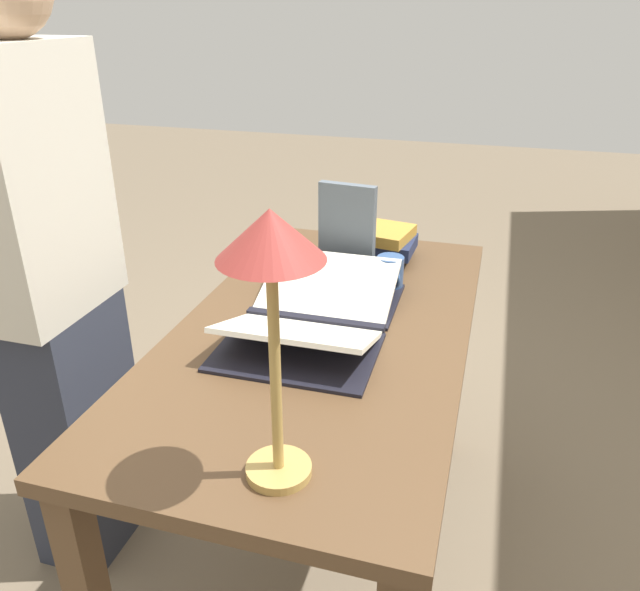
{
  "coord_description": "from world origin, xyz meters",
  "views": [
    {
      "loc": [
        1.29,
        0.36,
        1.48
      ],
      "look_at": [
        -0.0,
        -0.01,
        0.84
      ],
      "focal_mm": 35.0,
      "sensor_mm": 36.0,
      "label": 1
    }
  ],
  "objects_px": {
    "person_reader": "(54,296)",
    "book_standing_upright": "(347,231)",
    "open_book": "(315,314)",
    "coffee_mug": "(390,273)",
    "book_stack_tall": "(371,242)",
    "reading_lamp": "(271,267)"
  },
  "relations": [
    {
      "from": "person_reader",
      "to": "book_standing_upright",
      "type": "bearing_deg",
      "value": -57.11
    },
    {
      "from": "open_book",
      "to": "coffee_mug",
      "type": "bearing_deg",
      "value": 152.03
    },
    {
      "from": "book_standing_upright",
      "to": "coffee_mug",
      "type": "distance_m",
      "value": 0.17
    },
    {
      "from": "book_standing_upright",
      "to": "coffee_mug",
      "type": "bearing_deg",
      "value": 77.1
    },
    {
      "from": "book_stack_tall",
      "to": "book_standing_upright",
      "type": "distance_m",
      "value": 0.18
    },
    {
      "from": "open_book",
      "to": "book_stack_tall",
      "type": "height_order",
      "value": "book_stack_tall"
    },
    {
      "from": "book_standing_upright",
      "to": "person_reader",
      "type": "height_order",
      "value": "person_reader"
    },
    {
      "from": "open_book",
      "to": "coffee_mug",
      "type": "relative_size",
      "value": 5.78
    },
    {
      "from": "book_stack_tall",
      "to": "person_reader",
      "type": "distance_m",
      "value": 0.9
    },
    {
      "from": "reading_lamp",
      "to": "person_reader",
      "type": "relative_size",
      "value": 0.29
    },
    {
      "from": "open_book",
      "to": "reading_lamp",
      "type": "height_order",
      "value": "reading_lamp"
    },
    {
      "from": "open_book",
      "to": "reading_lamp",
      "type": "distance_m",
      "value": 0.64
    },
    {
      "from": "book_stack_tall",
      "to": "reading_lamp",
      "type": "height_order",
      "value": "reading_lamp"
    },
    {
      "from": "book_stack_tall",
      "to": "reading_lamp",
      "type": "distance_m",
      "value": 1.04
    },
    {
      "from": "book_stack_tall",
      "to": "coffee_mug",
      "type": "bearing_deg",
      "value": 25.36
    },
    {
      "from": "coffee_mug",
      "to": "book_stack_tall",
      "type": "bearing_deg",
      "value": -154.64
    },
    {
      "from": "book_stack_tall",
      "to": "book_standing_upright",
      "type": "height_order",
      "value": "book_standing_upright"
    },
    {
      "from": "book_standing_upright",
      "to": "reading_lamp",
      "type": "bearing_deg",
      "value": 13.36
    },
    {
      "from": "coffee_mug",
      "to": "person_reader",
      "type": "relative_size",
      "value": 0.06
    },
    {
      "from": "open_book",
      "to": "book_standing_upright",
      "type": "relative_size",
      "value": 2.07
    },
    {
      "from": "book_standing_upright",
      "to": "person_reader",
      "type": "relative_size",
      "value": 0.17
    },
    {
      "from": "open_book",
      "to": "reading_lamp",
      "type": "bearing_deg",
      "value": 9.78
    }
  ]
}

